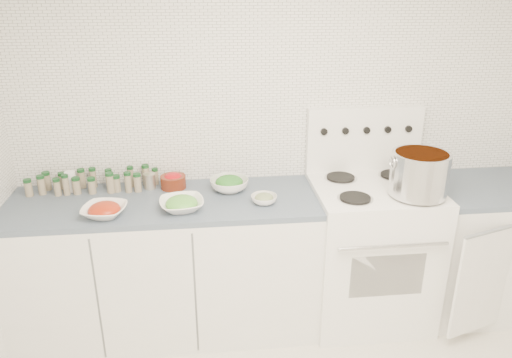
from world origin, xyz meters
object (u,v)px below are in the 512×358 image
at_px(stove, 369,248).
at_px(bowl_snowpea, 182,204).
at_px(stock_pot, 420,172).
at_px(bowl_tomato, 104,210).

distance_m(stove, bowl_snowpea, 1.27).
relative_size(stove, bowl_snowpea, 4.77).
relative_size(stock_pot, bowl_tomato, 1.27).
bearing_deg(bowl_tomato, stove, 5.86).
xyz_separation_m(stove, bowl_tomato, (-1.61, -0.17, 0.44)).
bearing_deg(stove, stock_pot, -40.65).
distance_m(bowl_tomato, bowl_snowpea, 0.43).
relative_size(stove, bowl_tomato, 4.85).
bearing_deg(stock_pot, bowl_snowpea, 178.55).
xyz_separation_m(stove, stock_pot, (0.19, -0.17, 0.59)).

